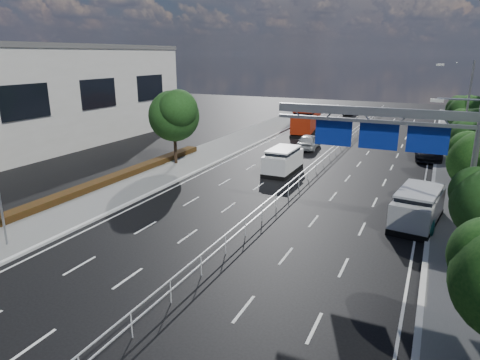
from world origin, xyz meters
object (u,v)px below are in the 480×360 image
at_px(silver_minivan, 418,207).
at_px(parked_car_teal, 417,214).
at_px(white_minivan, 283,161).
at_px(overhead_gantry, 393,132).
at_px(parked_car_dark, 429,150).
at_px(red_bus, 307,119).
at_px(pedestrian_a, 455,193).
at_px(near_car_silver, 309,141).
at_px(near_car_dark, 350,110).

xyz_separation_m(silver_minivan, parked_car_teal, (-0.00, -0.05, -0.38)).
bearing_deg(white_minivan, parked_car_teal, -34.28).
bearing_deg(overhead_gantry, parked_car_dark, 85.53).
bearing_deg(red_bus, overhead_gantry, -73.67).
height_order(red_bus, silver_minivan, red_bus).
relative_size(parked_car_teal, pedestrian_a, 2.84).
distance_m(parked_car_teal, pedestrian_a, 4.51).
xyz_separation_m(red_bus, near_car_silver, (3.15, -9.83, -0.79)).
bearing_deg(white_minivan, near_car_dark, 93.22).
relative_size(red_bus, parked_car_teal, 2.17).
bearing_deg(red_bus, near_car_silver, -79.96).
bearing_deg(red_bus, parked_car_dark, -40.00).
distance_m(overhead_gantry, red_bus, 32.18).
relative_size(overhead_gantry, near_car_dark, 2.25).
height_order(white_minivan, parked_car_dark, white_minivan).
height_order(overhead_gantry, parked_car_teal, overhead_gantry).
xyz_separation_m(parked_car_dark, pedestrian_a, (1.99, -13.97, 0.16)).
bearing_deg(parked_car_teal, silver_minivan, 95.36).
distance_m(near_car_silver, pedestrian_a, 18.92).
height_order(near_car_silver, parked_car_teal, near_car_silver).
xyz_separation_m(near_car_silver, parked_car_teal, (11.42, -17.38, -0.13)).
xyz_separation_m(overhead_gantry, silver_minivan, (1.56, 2.00, -4.56)).
distance_m(near_car_dark, silver_minivan, 47.22).
bearing_deg(parked_car_dark, pedestrian_a, -85.60).
xyz_separation_m(near_car_dark, parked_car_dark, (12.69, -27.53, 0.07)).
height_order(near_car_dark, parked_car_teal, near_car_dark).
height_order(white_minivan, parked_car_teal, white_minivan).
bearing_deg(red_bus, parked_car_teal, -69.55).
distance_m(overhead_gantry, parked_car_dark, 20.57).
bearing_deg(near_car_dark, white_minivan, 92.43).
height_order(red_bus, near_car_silver, red_bus).
distance_m(overhead_gantry, pedestrian_a, 8.35).
height_order(white_minivan, near_car_silver, white_minivan).
bearing_deg(overhead_gantry, near_car_silver, 117.04).
distance_m(white_minivan, silver_minivan, 13.04).
relative_size(white_minivan, parked_car_dark, 0.84).
bearing_deg(near_car_silver, silver_minivan, 119.59).
bearing_deg(pedestrian_a, parked_car_dark, -84.03).
bearing_deg(parked_car_teal, parked_car_dark, 95.36).
bearing_deg(silver_minivan, parked_car_teal, -82.01).
bearing_deg(white_minivan, parked_car_dark, 44.85).
bearing_deg(parked_car_teal, near_car_dark, 110.92).
distance_m(near_car_silver, silver_minivan, 20.75).
xyz_separation_m(overhead_gantry, near_car_silver, (-9.86, 19.32, -4.82)).
bearing_deg(overhead_gantry, near_car_dark, 103.19).
xyz_separation_m(overhead_gantry, near_car_dark, (-11.13, 47.48, -4.85)).
bearing_deg(overhead_gantry, silver_minivan, 52.03).
relative_size(silver_minivan, pedestrian_a, 3.19).
xyz_separation_m(overhead_gantry, parked_car_dark, (1.56, 19.95, -4.78)).
relative_size(red_bus, parked_car_dark, 1.82).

